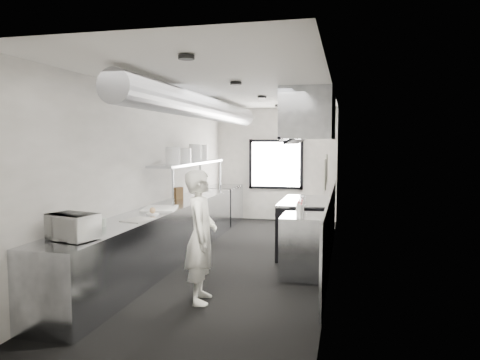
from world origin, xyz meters
The scene contains 35 objects.
floor centered at (0.00, 0.00, 0.00)m, with size 3.00×8.00×0.01m, color black.
ceiling centered at (0.00, 0.00, 2.80)m, with size 3.00×8.00×0.01m, color silver.
wall_back centered at (0.00, 4.00, 1.40)m, with size 3.00×0.02×2.80m, color silver.
wall_front centered at (0.00, -4.00, 1.40)m, with size 3.00×0.02×2.80m, color silver.
wall_left centered at (-1.50, 0.00, 1.40)m, with size 0.02×8.00×2.80m, color silver.
wall_right centered at (1.50, 0.00, 1.40)m, with size 0.02×8.00×2.80m, color silver.
wall_cladding centered at (1.48, 0.30, 0.55)m, with size 0.03×5.50×1.10m, color gray.
hvac_duct centered at (-0.70, 0.40, 2.55)m, with size 0.40×0.40×6.40m, color gray.
service_window centered at (0.00, 3.96, 1.40)m, with size 1.36×0.05×1.25m.
exhaust_hood centered at (1.10, 0.70, 2.39)m, with size 0.81×2.20×0.88m.
prep_counter centered at (-1.15, -0.50, 0.45)m, with size 0.70×6.00×0.90m, color gray.
pass_shelf centered at (-1.19, 1.00, 1.54)m, with size 0.45×3.00×0.68m.
range centered at (1.04, 0.70, 0.47)m, with size 0.88×1.60×0.94m.
bottle_station centered at (1.15, -0.70, 0.45)m, with size 0.65×0.80×0.90m, color gray.
far_work_table centered at (-1.15, 3.20, 0.45)m, with size 0.70×1.20×0.90m, color gray.
notice_sheet_a centered at (1.47, -1.20, 1.60)m, with size 0.02×0.28×0.38m, color white.
notice_sheet_b centered at (1.47, -1.55, 1.55)m, with size 0.02×0.28×0.38m, color white.
line_cook centered at (0.02, -2.04, 0.81)m, with size 0.59×0.39×1.62m, color white.
microwave centered at (-1.14, -2.94, 1.04)m, with size 0.47×0.36×0.28m, color silver.
deli_tub_a centered at (-1.25, -2.43, 0.95)m, with size 0.15×0.15×0.11m, color silver.
deli_tub_b centered at (-1.26, -2.17, 0.95)m, with size 0.14×0.14×0.10m, color silver.
newspaper centered at (-1.00, -1.64, 0.91)m, with size 0.33×0.41×0.01m, color silver.
small_plate centered at (-1.02, -1.15, 0.91)m, with size 0.19×0.19×0.02m, color white.
pastry centered at (-1.02, -1.15, 0.96)m, with size 0.09×0.09×0.09m, color tan.
cutting_board centered at (-1.13, -0.64, 0.91)m, with size 0.50×0.67×0.02m, color white.
knife_block centered at (-1.30, 0.61, 1.01)m, with size 0.09×0.20×0.22m, color brown.
plate_stack_a centered at (-1.21, 0.15, 1.72)m, with size 0.26×0.26×0.30m, color white.
plate_stack_b centered at (-1.17, 0.67, 1.71)m, with size 0.21×0.21×0.27m, color white.
plate_stack_c centered at (-1.21, 1.33, 1.74)m, with size 0.25×0.25×0.35m, color white.
plate_stack_d centered at (-1.19, 1.78, 1.73)m, with size 0.21×0.21×0.33m, color white.
squeeze_bottle_a centered at (1.13, -1.01, 1.00)m, with size 0.06×0.06×0.19m, color white.
squeeze_bottle_b centered at (1.08, -0.88, 1.00)m, with size 0.07×0.07×0.20m, color white.
squeeze_bottle_c centered at (1.07, -0.71, 1.00)m, with size 0.07×0.07×0.20m, color white.
squeeze_bottle_d centered at (1.09, -0.59, 0.98)m, with size 0.06×0.06×0.17m, color white.
squeeze_bottle_e centered at (1.08, -0.37, 0.98)m, with size 0.05×0.05×0.16m, color white.
Camera 1 is at (1.73, -7.21, 1.95)m, focal length 33.86 mm.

